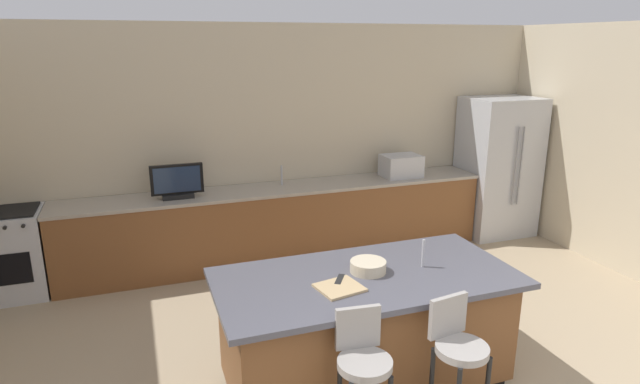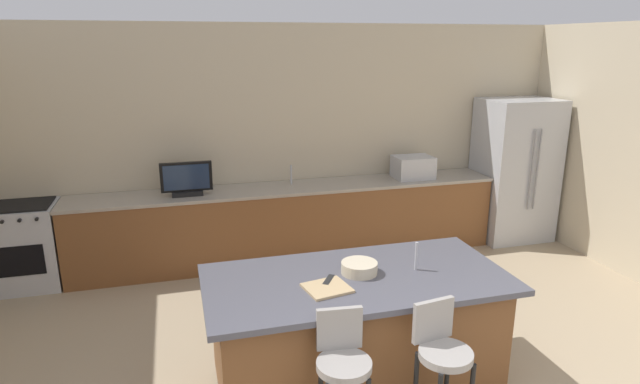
{
  "view_description": "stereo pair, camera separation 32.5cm",
  "coord_description": "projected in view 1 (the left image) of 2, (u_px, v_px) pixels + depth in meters",
  "views": [
    {
      "loc": [
        -1.7,
        -1.34,
        2.57
      ],
      "look_at": [
        -0.17,
        2.96,
        1.27
      ],
      "focal_mm": 29.62,
      "sensor_mm": 36.0,
      "label": 1
    },
    {
      "loc": [
        -1.39,
        -1.44,
        2.57
      ],
      "look_at": [
        -0.17,
        2.96,
        1.27
      ],
      "focal_mm": 29.62,
      "sensor_mm": 36.0,
      "label": 2
    }
  ],
  "objects": [
    {
      "name": "counter_back",
      "position": [
        282.0,
        223.0,
        6.38
      ],
      "size": [
        5.11,
        0.62,
        0.91
      ],
      "color": "brown",
      "rests_on": "ground_plane"
    },
    {
      "name": "range_oven",
      "position": [
        9.0,
        254.0,
        5.44
      ],
      "size": [
        0.71,
        0.63,
        0.93
      ],
      "color": "#B7BABF",
      "rests_on": "ground_plane"
    },
    {
      "name": "sink_faucet_island",
      "position": [
        423.0,
        253.0,
        4.0
      ],
      "size": [
        0.02,
        0.02,
        0.22
      ],
      "primitive_type": "cylinder",
      "color": "#B2B2B7",
      "rests_on": "kitchen_island"
    },
    {
      "name": "fruit_bowl",
      "position": [
        368.0,
        266.0,
        3.93
      ],
      "size": [
        0.27,
        0.27,
        0.09
      ],
      "primitive_type": "cylinder",
      "color": "beige",
      "rests_on": "kitchen_island"
    },
    {
      "name": "bar_stool_left",
      "position": [
        363.0,
        374.0,
        3.25
      ],
      "size": [
        0.34,
        0.35,
        0.99
      ],
      "rotation": [
        0.0,
        0.0,
        -0.1
      ],
      "color": "gray",
      "rests_on": "ground_plane"
    },
    {
      "name": "wall_back",
      "position": [
        281.0,
        141.0,
        6.5
      ],
      "size": [
        7.4,
        0.12,
        2.79
      ],
      "primitive_type": "cube",
      "color": "beige",
      "rests_on": "ground_plane"
    },
    {
      "name": "kitchen_island",
      "position": [
        365.0,
        329.0,
        4.0
      ],
      "size": [
        2.23,
        1.08,
        0.91
      ],
      "color": "black",
      "rests_on": "ground_plane"
    },
    {
      "name": "microwave",
      "position": [
        401.0,
        166.0,
        6.73
      ],
      "size": [
        0.48,
        0.36,
        0.28
      ],
      "primitive_type": "cube",
      "color": "#B7BABF",
      "rests_on": "counter_back"
    },
    {
      "name": "sink_faucet_back",
      "position": [
        282.0,
        175.0,
        6.33
      ],
      "size": [
        0.02,
        0.02,
        0.24
      ],
      "primitive_type": "cylinder",
      "color": "#B2B2B7",
      "rests_on": "counter_back"
    },
    {
      "name": "bar_stool_right",
      "position": [
        457.0,
        359.0,
        3.4
      ],
      "size": [
        0.34,
        0.36,
        0.99
      ],
      "rotation": [
        0.0,
        0.0,
        0.14
      ],
      "color": "gray",
      "rests_on": "ground_plane"
    },
    {
      "name": "tv_monitor",
      "position": [
        177.0,
        183.0,
        5.78
      ],
      "size": [
        0.57,
        0.16,
        0.38
      ],
      "color": "black",
      "rests_on": "counter_back"
    },
    {
      "name": "cutting_board",
      "position": [
        340.0,
        288.0,
        3.67
      ],
      "size": [
        0.34,
        0.32,
        0.02
      ],
      "primitive_type": "cube",
      "rotation": [
        0.0,
        0.0,
        0.19
      ],
      "color": "tan",
      "rests_on": "kitchen_island"
    },
    {
      "name": "tv_remote",
      "position": [
        340.0,
        280.0,
        3.78
      ],
      "size": [
        0.13,
        0.17,
        0.02
      ],
      "primitive_type": "cube",
      "rotation": [
        0.0,
        0.0,
        -0.57
      ],
      "color": "black",
      "rests_on": "kitchen_island"
    },
    {
      "name": "refrigerator",
      "position": [
        498.0,
        167.0,
        7.17
      ],
      "size": [
        0.93,
        0.78,
        1.87
      ],
      "color": "#B7BABF",
      "rests_on": "ground_plane"
    }
  ]
}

